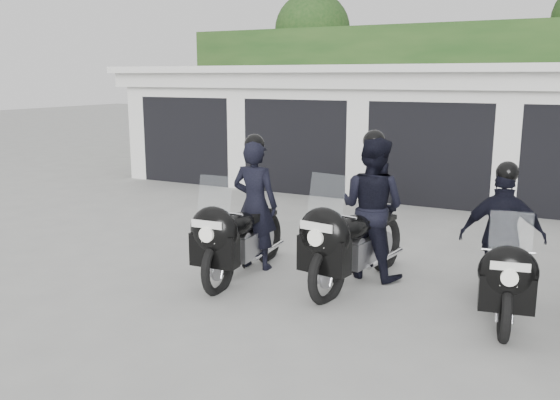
% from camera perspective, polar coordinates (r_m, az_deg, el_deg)
% --- Properties ---
extents(ground, '(80.00, 80.00, 0.00)m').
position_cam_1_polar(ground, '(7.97, 4.40, -8.15)').
color(ground, '#9C9C97').
rests_on(ground, ground).
extents(garage_block, '(16.40, 6.80, 2.96)m').
position_cam_1_polar(garage_block, '(15.31, 16.35, 6.49)').
color(garage_block, silver).
rests_on(garage_block, ground).
extents(background_vegetation, '(20.00, 3.90, 5.80)m').
position_cam_1_polar(background_vegetation, '(20.00, 20.38, 11.24)').
color(background_vegetation, '#183814').
rests_on(background_vegetation, ground).
extents(police_bike_a, '(0.76, 2.29, 1.99)m').
position_cam_1_polar(police_bike_a, '(8.18, -3.39, -1.83)').
color(police_bike_a, black).
rests_on(police_bike_a, ground).
extents(police_bike_b, '(1.09, 2.39, 2.09)m').
position_cam_1_polar(police_bike_b, '(7.97, 8.13, -1.64)').
color(police_bike_b, black).
rests_on(police_bike_b, ground).
extents(police_bike_c, '(1.07, 2.06, 1.81)m').
position_cam_1_polar(police_bike_c, '(7.38, 20.65, -4.30)').
color(police_bike_c, black).
rests_on(police_bike_c, ground).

